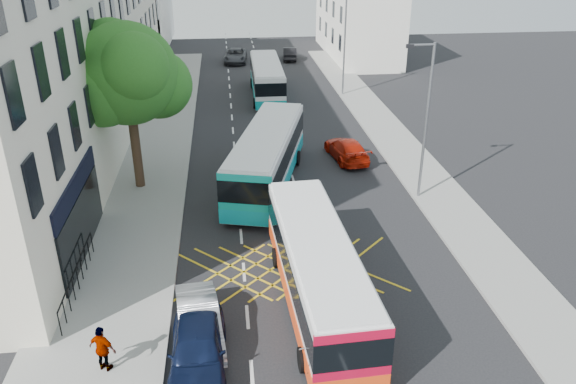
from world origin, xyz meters
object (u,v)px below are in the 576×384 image
object	(u,v)px
parked_car_silver	(199,321)
bus_near	(317,270)
motorbike	(318,364)
parked_car_blue	(198,348)
lamp_far	(343,40)
bus_far	(267,78)
bus_mid	(267,157)
red_hatchback	(347,149)
lamp_near	(425,115)
distant_car_grey	(235,56)
street_tree	(127,75)
distant_car_dark	(290,53)
pedestrian_far	(103,349)

from	to	relation	value
parked_car_silver	bus_near	bearing A→B (deg)	10.71
motorbike	parked_car_blue	world-z (taller)	motorbike
lamp_far	bus_far	world-z (taller)	lamp_far
lamp_far	parked_car_blue	xyz separation A→B (m)	(-11.10, -31.39, -3.85)
bus_mid	red_hatchback	world-z (taller)	bus_mid
bus_near	bus_far	xyz separation A→B (m)	(0.42, 28.99, -0.01)
lamp_near	bus_near	size ratio (longest dim) A/B	0.77
lamp_far	bus_far	size ratio (longest dim) A/B	0.78
motorbike	distant_car_grey	xyz separation A→B (m)	(-1.14, 46.70, -0.32)
street_tree	parked_car_blue	xyz separation A→B (m)	(3.61, -14.36, -5.53)
parked_car_blue	red_hatchback	bearing A→B (deg)	63.72
street_tree	motorbike	world-z (taller)	street_tree
bus_far	distant_car_grey	size ratio (longest dim) A/B	2.10
lamp_near	lamp_far	distance (m)	20.00
red_hatchback	lamp_near	bearing A→B (deg)	105.76
street_tree	bus_mid	size ratio (longest dim) A/B	0.77
parked_car_silver	red_hatchback	xyz separation A→B (m)	(8.56, 15.74, -0.02)
bus_far	distant_car_dark	xyz separation A→B (m)	(3.58, 13.96, -0.86)
parked_car_blue	parked_car_silver	bearing A→B (deg)	90.11
bus_mid	red_hatchback	distance (m)	6.15
parked_car_blue	distant_car_dark	bearing A→B (deg)	79.76
parked_car_blue	pedestrian_far	xyz separation A→B (m)	(-2.97, 0.05, 0.21)
red_hatchback	distant_car_dark	xyz separation A→B (m)	(-0.18, 28.62, 0.01)
red_hatchback	distant_car_dark	world-z (taller)	distant_car_dark
bus_mid	bus_far	distance (m)	17.91
motorbike	red_hatchback	xyz separation A→B (m)	(4.87, 18.67, -0.35)
bus_near	pedestrian_far	world-z (taller)	bus_near
pedestrian_far	parked_car_silver	bearing A→B (deg)	-127.44
bus_far	parked_car_silver	world-z (taller)	bus_far
street_tree	parked_car_blue	size ratio (longest dim) A/B	1.95
bus_near	motorbike	distance (m)	4.44
lamp_far	parked_car_blue	bearing A→B (deg)	-109.47
lamp_far	pedestrian_far	xyz separation A→B (m)	(-14.07, -31.34, -3.64)
red_hatchback	motorbike	bearing A→B (deg)	67.67
parked_car_silver	distant_car_grey	xyz separation A→B (m)	(2.54, 43.76, 0.02)
red_hatchback	distant_car_grey	bearing A→B (deg)	-85.59
bus_far	red_hatchback	size ratio (longest dim) A/B	2.30
parked_car_silver	street_tree	bearing A→B (deg)	98.49
lamp_far	red_hatchback	size ratio (longest dim) A/B	1.79
street_tree	red_hatchback	bearing A→B (deg)	13.33
red_hatchback	pedestrian_far	world-z (taller)	pedestrian_far
distant_car_dark	bus_near	bearing A→B (deg)	90.47
distant_car_grey	distant_car_dark	world-z (taller)	distant_car_grey
bus_mid	parked_car_silver	size ratio (longest dim) A/B	2.82
parked_car_blue	parked_car_silver	size ratio (longest dim) A/B	1.11
distant_car_dark	pedestrian_far	bearing A→B (deg)	81.88
bus_far	pedestrian_far	xyz separation A→B (m)	(-7.77, -31.86, -0.53)
parked_car_blue	lamp_far	bearing A→B (deg)	70.65
bus_mid	parked_car_blue	size ratio (longest dim) A/B	2.53
street_tree	pedestrian_far	xyz separation A→B (m)	(0.64, -14.31, -5.31)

